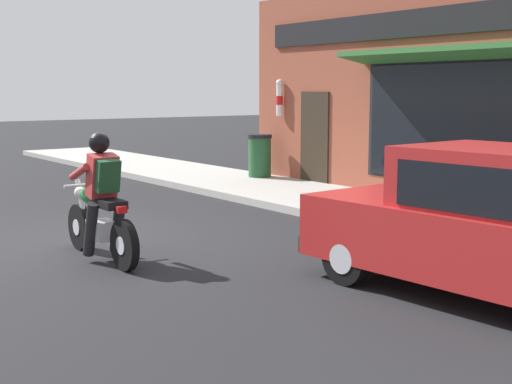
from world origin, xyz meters
The scene contains 7 objects.
ground_plane centered at (0.00, 0.00, 0.00)m, with size 80.00×80.00×0.00m, color black.
sidewalk_curb centered at (4.91, 3.00, 0.07)m, with size 2.60×22.00×0.14m, color #ADAAA3.
storefront_building centered at (6.44, -0.34, 2.11)m, with size 1.25×9.20×4.20m.
motorcycle_with_rider centered at (-0.39, -1.32, 0.68)m, with size 0.56×2.02×1.62m.
car_hatchback centered at (2.11, -5.21, 0.77)m, with size 1.88×3.88×1.57m.
fire_hydrant centered at (5.21, -2.31, 0.57)m, with size 0.36×0.24×0.88m.
trash_bin centered at (5.72, 3.60, 0.64)m, with size 0.56×0.56×0.98m.
Camera 1 is at (-4.02, -9.61, 2.14)m, focal length 50.00 mm.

